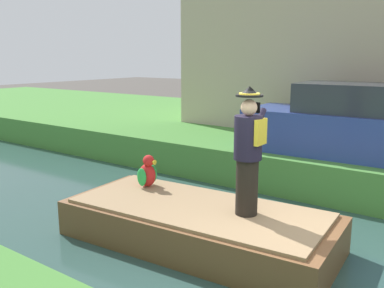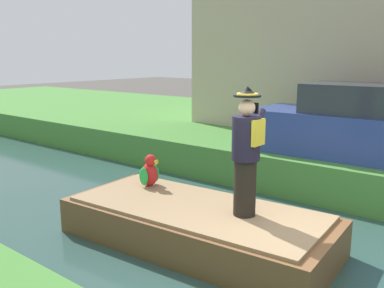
{
  "view_description": "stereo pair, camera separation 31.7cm",
  "coord_description": "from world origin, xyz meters",
  "px_view_note": "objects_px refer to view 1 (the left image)",
  "views": [
    {
      "loc": [
        -5.03,
        -1.95,
        2.96
      ],
      "look_at": [
        0.22,
        1.82,
        1.61
      ],
      "focal_mm": 39.45,
      "sensor_mm": 36.0,
      "label": 1
    },
    {
      "loc": [
        -4.84,
        -2.2,
        2.96
      ],
      "look_at": [
        0.22,
        1.82,
        1.61
      ],
      "focal_mm": 39.45,
      "sensor_mm": 36.0,
      "label": 2
    }
  ],
  "objects_px": {
    "person_pirate": "(248,152)",
    "parked_car_blue": "(344,125)",
    "parrot_plush": "(147,173)",
    "boat": "(197,225)"
  },
  "relations": [
    {
      "from": "person_pirate",
      "to": "parked_car_blue",
      "type": "relative_size",
      "value": 0.46
    },
    {
      "from": "person_pirate",
      "to": "parrot_plush",
      "type": "relative_size",
      "value": 3.25
    },
    {
      "from": "boat",
      "to": "person_pirate",
      "type": "bearing_deg",
      "value": -79.09
    },
    {
      "from": "boat",
      "to": "parked_car_blue",
      "type": "distance_m",
      "value": 4.29
    },
    {
      "from": "parrot_plush",
      "to": "parked_car_blue",
      "type": "xyz_separation_m",
      "value": [
        3.71,
        -2.27,
        0.58
      ]
    },
    {
      "from": "parked_car_blue",
      "to": "parrot_plush",
      "type": "bearing_deg",
      "value": 148.49
    },
    {
      "from": "person_pirate",
      "to": "parrot_plush",
      "type": "xyz_separation_m",
      "value": [
        0.15,
        2.05,
        -0.68
      ]
    },
    {
      "from": "boat",
      "to": "person_pirate",
      "type": "distance_m",
      "value": 1.46
    },
    {
      "from": "person_pirate",
      "to": "parrot_plush",
      "type": "height_order",
      "value": "person_pirate"
    },
    {
      "from": "person_pirate",
      "to": "parked_car_blue",
      "type": "height_order",
      "value": "person_pirate"
    }
  ]
}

